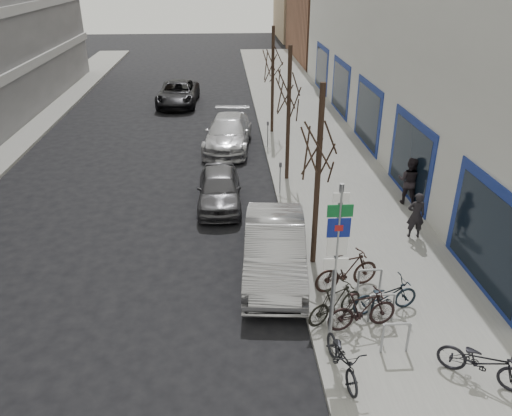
{
  "coord_description": "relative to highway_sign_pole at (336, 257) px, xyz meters",
  "views": [
    {
      "loc": [
        0.04,
        -9.16,
        8.21
      ],
      "look_at": [
        0.88,
        3.47,
        2.0
      ],
      "focal_mm": 35.0,
      "sensor_mm": 36.0,
      "label": 1
    }
  ],
  "objects": [
    {
      "name": "ground",
      "position": [
        -2.4,
        0.01,
        -2.46
      ],
      "size": [
        120.0,
        120.0,
        0.0
      ],
      "primitive_type": "plane",
      "color": "black",
      "rests_on": "ground"
    },
    {
      "name": "sidewalk_east",
      "position": [
        2.1,
        10.01,
        -2.38
      ],
      "size": [
        5.0,
        70.0,
        0.15
      ],
      "primitive_type": "cube",
      "color": "slate",
      "rests_on": "ground"
    },
    {
      "name": "brick_building_far",
      "position": [
        10.6,
        40.01,
        1.54
      ],
      "size": [
        12.0,
        14.0,
        8.0
      ],
      "primitive_type": "cube",
      "color": "brown",
      "rests_on": "ground"
    },
    {
      "name": "highway_sign_pole",
      "position": [
        0.0,
        0.0,
        0.0
      ],
      "size": [
        0.55,
        0.1,
        4.2
      ],
      "color": "gray",
      "rests_on": "ground"
    },
    {
      "name": "bike_rack",
      "position": [
        1.4,
        0.61,
        -1.8
      ],
      "size": [
        0.66,
        2.26,
        0.83
      ],
      "color": "gray",
      "rests_on": "sidewalk_east"
    },
    {
      "name": "tree_near",
      "position": [
        0.2,
        3.51,
        1.65
      ],
      "size": [
        1.8,
        1.8,
        5.5
      ],
      "color": "black",
      "rests_on": "ground"
    },
    {
      "name": "tree_mid",
      "position": [
        0.2,
        10.01,
        1.65
      ],
      "size": [
        1.8,
        1.8,
        5.5
      ],
      "color": "black",
      "rests_on": "ground"
    },
    {
      "name": "tree_far",
      "position": [
        0.2,
        16.51,
        1.65
      ],
      "size": [
        1.8,
        1.8,
        5.5
      ],
      "color": "black",
      "rests_on": "ground"
    },
    {
      "name": "meter_front",
      "position": [
        -0.25,
        3.01,
        -1.54
      ],
      "size": [
        0.1,
        0.08,
        1.27
      ],
      "color": "gray",
      "rests_on": "sidewalk_east"
    },
    {
      "name": "meter_mid",
      "position": [
        -0.25,
        8.51,
        -1.54
      ],
      "size": [
        0.1,
        0.08,
        1.27
      ],
      "color": "gray",
      "rests_on": "sidewalk_east"
    },
    {
      "name": "meter_back",
      "position": [
        -0.25,
        14.01,
        -1.54
      ],
      "size": [
        0.1,
        0.08,
        1.27
      ],
      "color": "gray",
      "rests_on": "sidewalk_east"
    },
    {
      "name": "bike_near_left",
      "position": [
        0.04,
        -1.1,
        -1.77
      ],
      "size": [
        0.79,
        1.82,
        1.07
      ],
      "primitive_type": "imported",
      "rotation": [
        0.0,
        0.0,
        0.15
      ],
      "color": "black",
      "rests_on": "sidewalk_east"
    },
    {
      "name": "bike_near_right",
      "position": [
        0.85,
        0.4,
        -1.76
      ],
      "size": [
        1.86,
        0.84,
        1.09
      ],
      "primitive_type": "imported",
      "rotation": [
        0.0,
        0.0,
        1.74
      ],
      "color": "black",
      "rests_on": "sidewalk_east"
    },
    {
      "name": "bike_mid_curb",
      "position": [
        1.62,
        1.02,
        -1.77
      ],
      "size": [
        1.84,
        0.87,
        1.08
      ],
      "primitive_type": "imported",
      "rotation": [
        0.0,
        0.0,
        1.77
      ],
      "color": "black",
      "rests_on": "sidewalk_east"
    },
    {
      "name": "bike_mid_inner",
      "position": [
        0.27,
        0.76,
        -1.79
      ],
      "size": [
        1.73,
        1.25,
        1.03
      ],
      "primitive_type": "imported",
      "rotation": [
        0.0,
        0.0,
        2.07
      ],
      "color": "black",
      "rests_on": "sidewalk_east"
    },
    {
      "name": "bike_far_curb",
      "position": [
        2.97,
        -1.45,
        -1.74
      ],
      "size": [
        1.86,
        1.53,
        1.14
      ],
      "primitive_type": "imported",
      "rotation": [
        0.0,
        0.0,
        0.97
      ],
      "color": "black",
      "rests_on": "sidewalk_east"
    },
    {
      "name": "bike_far_inner",
      "position": [
        0.86,
        2.07,
        -1.72
      ],
      "size": [
        2.0,
        1.08,
        1.17
      ],
      "primitive_type": "imported",
      "rotation": [
        0.0,
        0.0,
        1.85
      ],
      "color": "black",
      "rests_on": "sidewalk_east"
    },
    {
      "name": "parked_car_front",
      "position": [
        -1.0,
        3.19,
        -1.65
      ],
      "size": [
        2.15,
        5.03,
        1.61
      ],
      "primitive_type": "imported",
      "rotation": [
        0.0,
        0.0,
        -0.09
      ],
      "color": "#97979B",
      "rests_on": "ground"
    },
    {
      "name": "parked_car_mid",
      "position": [
        -2.6,
        7.97,
        -1.78
      ],
      "size": [
        1.6,
        3.96,
        1.35
      ],
      "primitive_type": "imported",
      "rotation": [
        0.0,
        0.0,
        -0.0
      ],
      "color": "#47474B",
      "rests_on": "ground"
    },
    {
      "name": "parked_car_back",
      "position": [
        -2.16,
        14.46,
        -1.7
      ],
      "size": [
        2.72,
        5.43,
        1.51
      ],
      "primitive_type": "imported",
      "rotation": [
        0.0,
        0.0,
        -0.12
      ],
      "color": "#ADADB2",
      "rests_on": "ground"
    },
    {
      "name": "lane_car",
      "position": [
        -5.24,
        23.13,
        -1.73
      ],
      "size": [
        2.65,
        5.35,
        1.46
      ],
      "primitive_type": "imported",
      "rotation": [
        0.0,
        0.0,
        -0.04
      ],
      "color": "black",
      "rests_on": "ground"
    },
    {
      "name": "pedestrian_near",
      "position": [
        3.73,
        4.79,
        -1.52
      ],
      "size": [
        0.6,
        0.42,
        1.57
      ],
      "primitive_type": "imported",
      "rotation": [
        0.0,
        0.0,
        3.06
      ],
      "color": "black",
      "rests_on": "sidewalk_east"
    },
    {
      "name": "pedestrian_far",
      "position": [
        4.38,
        7.31,
        -1.4
      ],
      "size": [
        0.81,
        0.76,
        1.82
      ],
      "primitive_type": "imported",
      "rotation": [
        0.0,
        0.0,
        2.51
      ],
      "color": "black",
      "rests_on": "sidewalk_east"
    }
  ]
}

